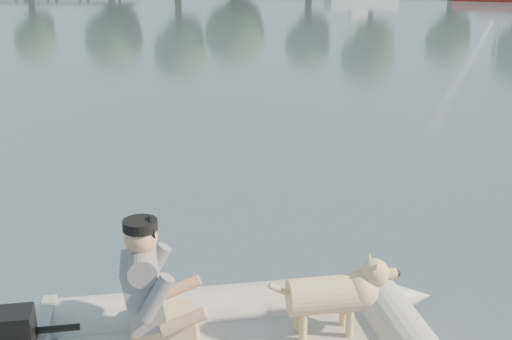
# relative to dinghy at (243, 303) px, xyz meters

# --- Properties ---
(water) EXTENTS (160.00, 160.00, 0.00)m
(water) POSITION_rel_dinghy_xyz_m (-0.46, 0.41, -0.62)
(water) COLOR slate
(water) RESTS_ON ground
(dinghy) EXTENTS (5.89, 5.11, 1.44)m
(dinghy) POSITION_rel_dinghy_xyz_m (0.00, 0.00, 0.00)
(dinghy) COLOR #ACACA7
(dinghy) RESTS_ON water
(man) EXTENTS (0.91, 0.84, 1.12)m
(man) POSITION_rel_dinghy_xyz_m (-0.71, -0.16, 0.19)
(man) COLOR slate
(man) RESTS_ON dinghy
(dog) EXTENTS (1.03, 0.62, 0.65)m
(dog) POSITION_rel_dinghy_xyz_m (0.63, 0.25, -0.08)
(dog) COLOR tan
(dog) RESTS_ON dinghy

